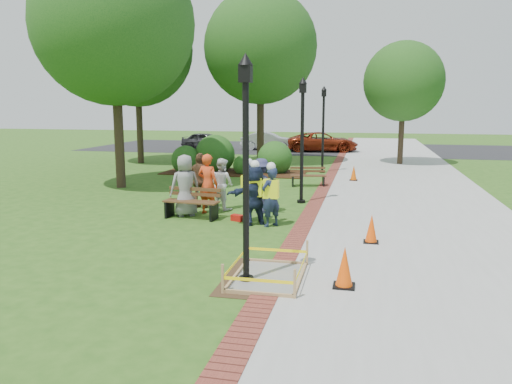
% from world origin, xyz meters
% --- Properties ---
extents(ground, '(100.00, 100.00, 0.00)m').
position_xyz_m(ground, '(0.00, 0.00, 0.00)').
color(ground, '#285116').
rests_on(ground, ground).
extents(sidewalk, '(6.00, 60.00, 0.02)m').
position_xyz_m(sidewalk, '(5.00, 10.00, 0.01)').
color(sidewalk, '#9E9E99').
rests_on(sidewalk, ground).
extents(brick_edging, '(0.50, 60.00, 0.03)m').
position_xyz_m(brick_edging, '(1.75, 10.00, 0.01)').
color(brick_edging, maroon).
rests_on(brick_edging, ground).
extents(mulch_bed, '(7.00, 3.00, 0.05)m').
position_xyz_m(mulch_bed, '(-3.00, 12.00, 0.02)').
color(mulch_bed, '#381E0F').
rests_on(mulch_bed, ground).
extents(parking_lot, '(36.00, 12.00, 0.01)m').
position_xyz_m(parking_lot, '(0.00, 27.00, 0.00)').
color(parking_lot, black).
rests_on(parking_lot, ground).
extents(wet_concrete_pad, '(1.72, 2.31, 0.55)m').
position_xyz_m(wet_concrete_pad, '(1.63, -2.74, 0.23)').
color(wet_concrete_pad, '#47331E').
rests_on(wet_concrete_pad, ground).
extents(bench_near, '(1.71, 0.70, 0.90)m').
position_xyz_m(bench_near, '(-1.63, 1.90, 0.29)').
color(bench_near, brown).
rests_on(bench_near, ground).
extents(bench_far, '(1.53, 0.76, 0.79)m').
position_xyz_m(bench_far, '(1.06, 8.59, 0.25)').
color(bench_far, brown).
rests_on(bench_far, ground).
extents(cone_front, '(0.40, 0.40, 0.79)m').
position_xyz_m(cone_front, '(3.10, -2.92, 0.38)').
color(cone_front, black).
rests_on(cone_front, ground).
extents(cone_back, '(0.37, 0.37, 0.72)m').
position_xyz_m(cone_back, '(3.60, 0.29, 0.35)').
color(cone_back, black).
rests_on(cone_back, ground).
extents(cone_far, '(0.35, 0.35, 0.69)m').
position_xyz_m(cone_far, '(2.87, 10.56, 0.33)').
color(cone_far, black).
rests_on(cone_far, ground).
extents(toolbox, '(0.41, 0.32, 0.18)m').
position_xyz_m(toolbox, '(-0.21, 1.87, 0.09)').
color(toolbox, '#A7130C').
rests_on(toolbox, ground).
extents(lamp_near, '(0.28, 0.28, 4.26)m').
position_xyz_m(lamp_near, '(1.25, -3.00, 2.48)').
color(lamp_near, black).
rests_on(lamp_near, ground).
extents(lamp_mid, '(0.28, 0.28, 4.26)m').
position_xyz_m(lamp_mid, '(1.25, 5.00, 2.48)').
color(lamp_mid, black).
rests_on(lamp_mid, ground).
extents(lamp_far, '(0.28, 0.28, 4.26)m').
position_xyz_m(lamp_far, '(1.25, 13.00, 2.48)').
color(lamp_far, black).
rests_on(lamp_far, ground).
extents(tree_left, '(6.33, 6.33, 9.61)m').
position_xyz_m(tree_left, '(-6.42, 6.68, 6.44)').
color(tree_left, '#3D2D1E').
rests_on(tree_left, ground).
extents(tree_back, '(6.31, 6.31, 9.67)m').
position_xyz_m(tree_back, '(-2.61, 16.21, 6.50)').
color(tree_back, '#3D2D1E').
rests_on(tree_back, ground).
extents(tree_right, '(4.43, 4.43, 6.84)m').
position_xyz_m(tree_right, '(5.25, 17.58, 4.62)').
color(tree_right, '#3D2D1E').
rests_on(tree_right, ground).
extents(tree_far, '(6.32, 6.32, 9.54)m').
position_xyz_m(tree_far, '(-9.49, 14.97, 6.37)').
color(tree_far, '#3D2D1E').
rests_on(tree_far, ground).
extents(shrub_a, '(1.45, 1.45, 1.45)m').
position_xyz_m(shrub_a, '(-5.46, 11.66, 0.00)').
color(shrub_a, '#124215').
rests_on(shrub_a, ground).
extents(shrub_b, '(2.01, 2.01, 2.01)m').
position_xyz_m(shrub_b, '(-4.12, 12.29, 0.00)').
color(shrub_b, '#124215').
rests_on(shrub_b, ground).
extents(shrub_c, '(1.03, 1.03, 1.03)m').
position_xyz_m(shrub_c, '(-2.45, 11.57, 0.00)').
color(shrub_c, '#124215').
rests_on(shrub_c, ground).
extents(shrub_d, '(1.72, 1.72, 1.72)m').
position_xyz_m(shrub_d, '(-1.03, 12.25, 0.00)').
color(shrub_d, '#124215').
rests_on(shrub_d, ground).
extents(shrub_e, '(0.92, 0.92, 0.92)m').
position_xyz_m(shrub_e, '(-2.70, 12.83, 0.00)').
color(shrub_e, '#124215').
rests_on(shrub_e, ground).
extents(casual_person_a, '(0.71, 0.66, 1.88)m').
position_xyz_m(casual_person_a, '(-1.92, 2.18, 0.94)').
color(casual_person_a, gray).
rests_on(casual_person_a, ground).
extents(casual_person_b, '(0.67, 0.51, 1.87)m').
position_xyz_m(casual_person_b, '(-1.35, 2.64, 0.93)').
color(casual_person_b, '#E7451B').
rests_on(casual_person_b, ground).
extents(casual_person_c, '(0.63, 0.57, 1.66)m').
position_xyz_m(casual_person_c, '(-1.11, 3.35, 0.83)').
color(casual_person_c, silver).
rests_on(casual_person_c, ground).
extents(casual_person_d, '(0.62, 0.45, 1.81)m').
position_xyz_m(casual_person_d, '(-1.85, 3.39, 0.90)').
color(casual_person_d, brown).
rests_on(casual_person_d, ground).
extents(casual_person_e, '(0.58, 0.41, 1.71)m').
position_xyz_m(casual_person_e, '(0.23, 3.12, 0.86)').
color(casual_person_e, '#2E3051').
rests_on(casual_person_e, ground).
extents(hivis_worker_a, '(0.64, 0.59, 1.83)m').
position_xyz_m(hivis_worker_a, '(0.39, 1.55, 0.91)').
color(hivis_worker_a, '#1C2149').
rests_on(hivis_worker_a, ground).
extents(hivis_worker_b, '(0.61, 0.62, 1.80)m').
position_xyz_m(hivis_worker_b, '(0.87, 1.45, 0.90)').
color(hivis_worker_b, '#1C2F4A').
rests_on(hivis_worker_b, ground).
extents(hivis_worker_c, '(0.64, 0.57, 1.84)m').
position_xyz_m(hivis_worker_c, '(0.12, 1.93, 0.91)').
color(hivis_worker_c, '#16173A').
rests_on(hivis_worker_c, ground).
extents(parked_car_a, '(2.60, 4.53, 1.39)m').
position_xyz_m(parked_car_a, '(-8.62, 24.39, 0.00)').
color(parked_car_a, '#29292C').
rests_on(parked_car_a, ground).
extents(parked_car_b, '(2.30, 4.60, 1.45)m').
position_xyz_m(parked_car_b, '(-3.88, 24.89, 0.00)').
color(parked_car_b, '#B8B9BE').
rests_on(parked_car_b, ground).
extents(parked_car_c, '(2.65, 4.92, 1.53)m').
position_xyz_m(parked_car_c, '(0.23, 24.42, 0.00)').
color(parked_car_c, maroon).
rests_on(parked_car_c, ground).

